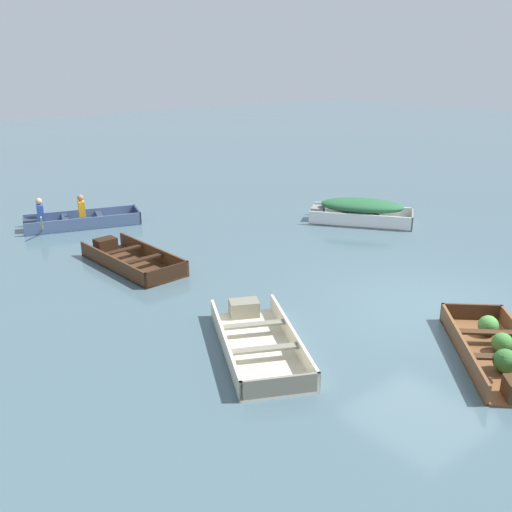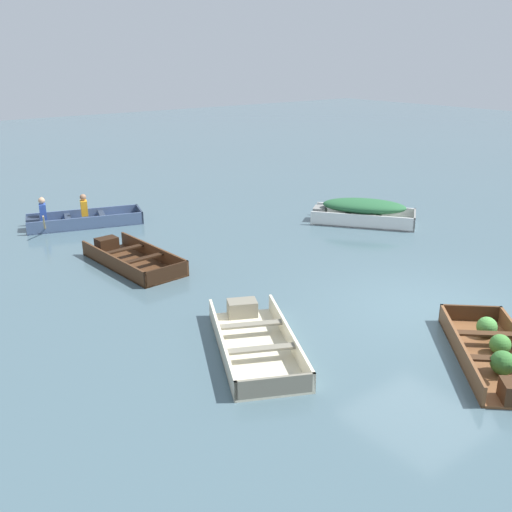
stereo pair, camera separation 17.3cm
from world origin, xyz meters
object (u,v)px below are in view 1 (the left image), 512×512
object	(u,v)px
dinghy_wooden_brown_foreground	(498,352)
skiff_cream_far_moored	(257,340)
skiff_white_mid_moored	(360,209)
rowboat_slate_blue_with_crew	(75,220)
skiff_dark_varnish_near_moored	(130,259)

from	to	relation	value
dinghy_wooden_brown_foreground	skiff_cream_far_moored	distance (m)	3.93
skiff_white_mid_moored	rowboat_slate_blue_with_crew	bearing A→B (deg)	143.94
rowboat_slate_blue_with_crew	dinghy_wooden_brown_foreground	bearing A→B (deg)	-78.62
dinghy_wooden_brown_foreground	skiff_white_mid_moored	bearing A→B (deg)	57.32
skiff_cream_far_moored	rowboat_slate_blue_with_crew	xyz separation A→B (m)	(0.40, 8.83, 0.08)
skiff_dark_varnish_near_moored	rowboat_slate_blue_with_crew	bearing A→B (deg)	86.61
dinghy_wooden_brown_foreground	rowboat_slate_blue_with_crew	world-z (taller)	rowboat_slate_blue_with_crew
skiff_white_mid_moored	skiff_cream_far_moored	size ratio (longest dim) A/B	0.96
dinghy_wooden_brown_foreground	skiff_cream_far_moored	bearing A→B (deg)	134.17
skiff_dark_varnish_near_moored	skiff_cream_far_moored	world-z (taller)	skiff_dark_varnish_near_moored
skiff_dark_varnish_near_moored	skiff_white_mid_moored	distance (m)	7.00
rowboat_slate_blue_with_crew	skiff_cream_far_moored	bearing A→B (deg)	-92.57
skiff_dark_varnish_near_moored	skiff_cream_far_moored	size ratio (longest dim) A/B	0.95
dinghy_wooden_brown_foreground	skiff_dark_varnish_near_moored	world-z (taller)	dinghy_wooden_brown_foreground
skiff_dark_varnish_near_moored	rowboat_slate_blue_with_crew	size ratio (longest dim) A/B	0.89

